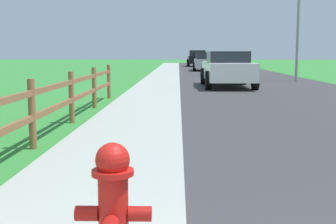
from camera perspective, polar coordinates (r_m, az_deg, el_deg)
ground_plane at (r=26.21m, az=1.45°, el=4.35°), size 120.00×120.00×0.00m
road_asphalt at (r=28.44m, az=8.53°, el=4.52°), size 7.00×66.00×0.01m
curb_concrete at (r=28.36m, az=-4.65°, el=4.57°), size 6.00×66.00×0.01m
grass_verge at (r=28.56m, az=-7.66°, el=4.55°), size 5.00×66.00×0.00m
fire_hydrant at (r=2.97m, az=-6.88°, el=-12.06°), size 0.49×0.42×0.89m
rail_fence at (r=8.25m, az=-14.00°, el=1.51°), size 0.11×12.69×1.06m
parked_suv_white at (r=19.23m, az=7.44°, el=5.41°), size 2.06×4.86×1.48m
parked_car_red at (r=28.69m, az=6.97°, el=6.03°), size 2.19×4.50×1.41m
parked_car_silver at (r=35.99m, az=4.85°, el=6.35°), size 2.21×4.82×1.43m
parked_car_black at (r=46.94m, az=3.66°, el=6.74°), size 2.04×4.55×1.62m
street_lamp at (r=23.66m, az=16.32°, el=12.12°), size 1.17×0.20×5.77m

